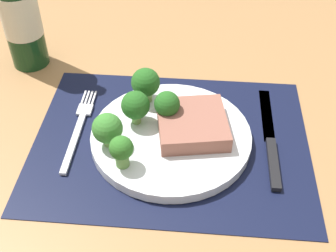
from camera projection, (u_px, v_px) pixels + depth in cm
name	position (u px, v px, depth cm)	size (l,w,h in cm)	color
ground_plane	(171.00, 148.00, 70.26)	(140.00, 110.00, 3.00)	#996D42
placemat	(171.00, 141.00, 69.14)	(42.66, 32.74, 0.30)	black
plate	(171.00, 137.00, 68.49)	(24.74, 24.74, 1.60)	silver
steak	(192.00, 124.00, 67.52)	(10.31, 10.56, 2.61)	#8C5647
broccoli_near_fork	(107.00, 129.00, 64.10)	(4.54, 4.54, 5.47)	#6B994C
broccoli_front_edge	(121.00, 150.00, 61.11)	(3.45, 3.45, 5.13)	#5B8942
broccoli_near_steak	(146.00, 83.00, 71.49)	(4.71, 4.71, 6.00)	#6B994C
broccoli_center	(167.00, 105.00, 67.56)	(3.99, 3.99, 5.64)	#5B8942
broccoli_back_left	(135.00, 106.00, 67.56)	(4.45, 4.45, 5.67)	#6B994C
fork	(79.00, 127.00, 70.84)	(2.40, 19.20, 0.50)	silver
knife	(271.00, 143.00, 68.25)	(1.80, 23.00, 0.80)	black
wine_bottle	(18.00, 6.00, 77.17)	(6.89, 6.89, 31.80)	#143819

